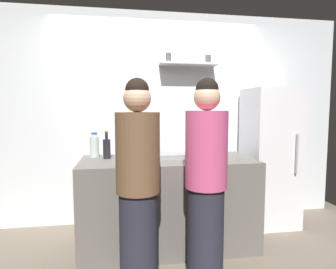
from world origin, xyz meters
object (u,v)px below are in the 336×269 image
Objects in this scene: refrigerator at (270,157)px; baking_pan at (174,156)px; wine_bottle_dark_glass at (107,148)px; person_brown_jacket at (138,187)px; person_pink_top at (206,182)px; wine_bottle_green_glass at (214,150)px; water_bottle_plastic at (94,146)px; wine_bottle_pale_glass at (196,144)px; utensil_holder at (123,151)px.

refrigerator is 1.30m from baking_pan.
baking_pan is 0.69m from wine_bottle_dark_glass.
person_pink_top is at bearing -3.81° from person_brown_jacket.
person_pink_top reaches higher than wine_bottle_green_glass.
wine_bottle_green_glass is 0.18× the size of person_brown_jacket.
water_bottle_plastic is 1.00m from person_brown_jacket.
wine_bottle_dark_glass is 0.97× the size of wine_bottle_pale_glass.
refrigerator is 1.95m from person_brown_jacket.
refrigerator reaches higher than wine_bottle_pale_glass.
wine_bottle_dark_glass is (-1.04, 0.31, -0.00)m from wine_bottle_green_glass.
wine_bottle_pale_glass is at bearing 3.04° from water_bottle_plastic.
wine_bottle_pale_glass is at bearing 9.51° from wine_bottle_dark_glass.
utensil_holder is at bearing -145.99° from person_pink_top.
wine_bottle_pale_glass reaches higher than water_bottle_plastic.
person_brown_jacket is 0.55m from person_pink_top.
person_brown_jacket is (0.11, -0.81, -0.16)m from utensil_holder.
person_brown_jacket is (0.27, -0.78, -0.20)m from wine_bottle_dark_glass.
water_bottle_plastic is at bearing 160.37° from wine_bottle_green_glass.
wine_bottle_green_glass is 0.54m from person_pink_top.
wine_bottle_pale_glass is 0.18× the size of person_pink_top.
wine_bottle_pale_glass is (0.83, 0.13, 0.05)m from utensil_holder.
wine_bottle_dark_glass is at bearing -138.66° from person_pink_top.
person_brown_jacket is at bearing -148.71° from wine_bottle_green_glass.
wine_bottle_pale_glass is at bearing 95.99° from wine_bottle_green_glass.
person_pink_top is at bearing -138.19° from refrigerator.
person_brown_jacket is (-1.67, -1.02, -0.01)m from refrigerator.
refrigerator reaches higher than utensil_holder.
utensil_holder is 0.82× the size of water_bottle_plastic.
wine_bottle_dark_glass is (-1.94, -0.24, 0.19)m from refrigerator.
water_bottle_plastic is 0.16× the size of person_pink_top.
refrigerator is 1.07m from wine_bottle_green_glass.
wine_bottle_dark_glass is at bearing 163.34° from wine_bottle_green_glass.
utensil_holder is at bearing 11.40° from wine_bottle_dark_glass.
baking_pan is 0.69m from person_pink_top.
wine_bottle_green_glass is 0.92m from person_brown_jacket.
person_pink_top is at bearing -116.00° from wine_bottle_green_glass.
utensil_holder is 0.13× the size of person_pink_top.
refrigerator reaches higher than water_bottle_plastic.
wine_bottle_green_glass is at bearing -19.63° from water_bottle_plastic.
water_bottle_plastic is at bearing 165.92° from baking_pan.
wine_bottle_pale_glass is at bearing 46.93° from person_brown_jacket.
water_bottle_plastic is (-0.81, 0.20, 0.09)m from baking_pan.
person_brown_jacket is (-0.77, -0.47, -0.21)m from wine_bottle_green_glass.
refrigerator is at bearing 3.57° from water_bottle_plastic.
wine_bottle_dark_glass is (-0.68, 0.10, 0.08)m from baking_pan.
refrigerator is 5.78× the size of wine_bottle_dark_glass.
refrigerator is 1.01× the size of person_brown_jacket.
person_brown_jacket reaches higher than baking_pan.
baking_pan is at bearing -173.95° from person_pink_top.
refrigerator reaches higher than person_brown_jacket.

